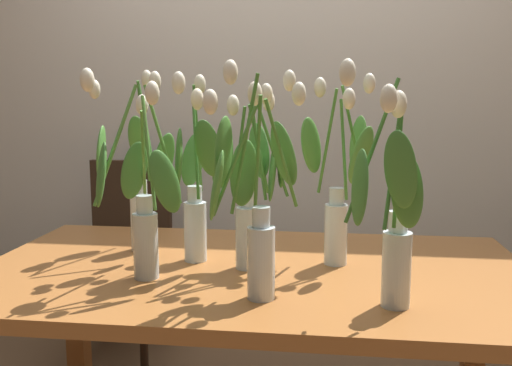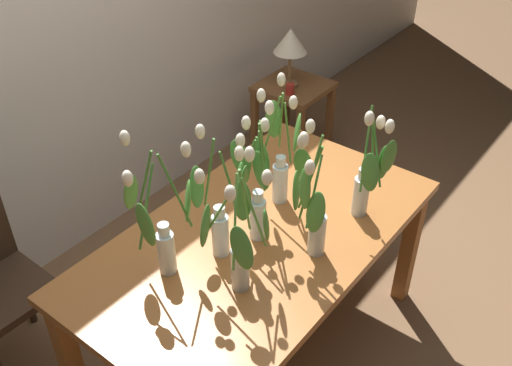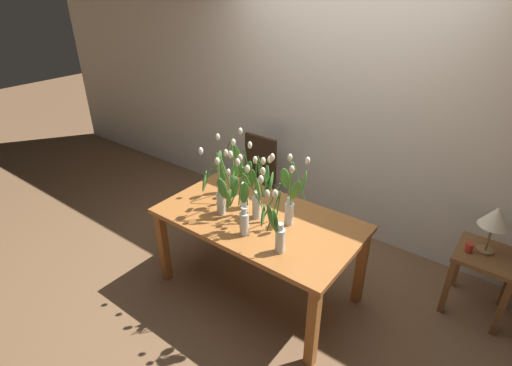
{
  "view_description": "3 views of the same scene",
  "coord_description": "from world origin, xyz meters",
  "px_view_note": "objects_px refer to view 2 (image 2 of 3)",
  "views": [
    {
      "loc": [
        0.2,
        -1.54,
        1.23
      ],
      "look_at": [
        0.02,
        -0.05,
        1.0
      ],
      "focal_mm": 38.65,
      "sensor_mm": 36.0,
      "label": 1
    },
    {
      "loc": [
        -1.45,
        -1.11,
        2.33
      ],
      "look_at": [
        0.03,
        0.04,
        0.96
      ],
      "focal_mm": 40.77,
      "sensor_mm": 36.0,
      "label": 2
    },
    {
      "loc": [
        1.56,
        -2.11,
        2.44
      ],
      "look_at": [
        -0.06,
        0.04,
        1.01
      ],
      "focal_mm": 27.66,
      "sensor_mm": 36.0,
      "label": 3
    }
  ],
  "objects_px": {
    "tulip_vase_1": "(255,188)",
    "tulip_vase_5": "(161,228)",
    "dining_table": "(258,250)",
    "tulip_vase_2": "(311,207)",
    "tulip_vase_4": "(369,179)",
    "side_table": "(293,100)",
    "tulip_vase_3": "(279,157)",
    "pillar_candle": "(290,89)",
    "tulip_vase_0": "(239,242)",
    "tulip_vase_6": "(220,216)",
    "table_lamp": "(290,42)"
  },
  "relations": [
    {
      "from": "tulip_vase_1",
      "to": "tulip_vase_5",
      "type": "relative_size",
      "value": 0.97
    },
    {
      "from": "dining_table",
      "to": "tulip_vase_2",
      "type": "xyz_separation_m",
      "value": [
        0.03,
        -0.23,
        0.32
      ]
    },
    {
      "from": "tulip_vase_4",
      "to": "tulip_vase_2",
      "type": "bearing_deg",
      "value": 168.69
    },
    {
      "from": "dining_table",
      "to": "tulip_vase_1",
      "type": "xyz_separation_m",
      "value": [
        0.0,
        0.02,
        0.31
      ]
    },
    {
      "from": "dining_table",
      "to": "side_table",
      "type": "bearing_deg",
      "value": 29.72
    },
    {
      "from": "tulip_vase_3",
      "to": "tulip_vase_5",
      "type": "relative_size",
      "value": 0.97
    },
    {
      "from": "tulip_vase_2",
      "to": "pillar_candle",
      "type": "distance_m",
      "value": 1.77
    },
    {
      "from": "tulip_vase_2",
      "to": "pillar_candle",
      "type": "relative_size",
      "value": 7.74
    },
    {
      "from": "tulip_vase_0",
      "to": "tulip_vase_1",
      "type": "height_order",
      "value": "tulip_vase_1"
    },
    {
      "from": "tulip_vase_6",
      "to": "side_table",
      "type": "distance_m",
      "value": 1.96
    },
    {
      "from": "dining_table",
      "to": "tulip_vase_5",
      "type": "bearing_deg",
      "value": 159.71
    },
    {
      "from": "tulip_vase_4",
      "to": "pillar_candle",
      "type": "height_order",
      "value": "tulip_vase_4"
    },
    {
      "from": "tulip_vase_5",
      "to": "side_table",
      "type": "height_order",
      "value": "tulip_vase_5"
    },
    {
      "from": "tulip_vase_6",
      "to": "tulip_vase_5",
      "type": "bearing_deg",
      "value": 155.67
    },
    {
      "from": "tulip_vase_1",
      "to": "side_table",
      "type": "relative_size",
      "value": 1.03
    },
    {
      "from": "dining_table",
      "to": "tulip_vase_0",
      "type": "relative_size",
      "value": 2.83
    },
    {
      "from": "tulip_vase_3",
      "to": "table_lamp",
      "type": "relative_size",
      "value": 1.41
    },
    {
      "from": "tulip_vase_2",
      "to": "dining_table",
      "type": "bearing_deg",
      "value": 97.57
    },
    {
      "from": "dining_table",
      "to": "tulip_vase_4",
      "type": "height_order",
      "value": "tulip_vase_4"
    },
    {
      "from": "tulip_vase_6",
      "to": "tulip_vase_2",
      "type": "bearing_deg",
      "value": -53.23
    },
    {
      "from": "dining_table",
      "to": "table_lamp",
      "type": "height_order",
      "value": "table_lamp"
    },
    {
      "from": "side_table",
      "to": "pillar_candle",
      "type": "height_order",
      "value": "pillar_candle"
    },
    {
      "from": "pillar_candle",
      "to": "table_lamp",
      "type": "bearing_deg",
      "value": 38.27
    },
    {
      "from": "side_table",
      "to": "tulip_vase_6",
      "type": "bearing_deg",
      "value": -154.15
    },
    {
      "from": "tulip_vase_1",
      "to": "table_lamp",
      "type": "xyz_separation_m",
      "value": [
        1.5,
        0.88,
        -0.11
      ]
    },
    {
      "from": "tulip_vase_3",
      "to": "tulip_vase_4",
      "type": "distance_m",
      "value": 0.39
    },
    {
      "from": "dining_table",
      "to": "tulip_vase_5",
      "type": "distance_m",
      "value": 0.52
    },
    {
      "from": "table_lamp",
      "to": "tulip_vase_3",
      "type": "bearing_deg",
      "value": -146.93
    },
    {
      "from": "tulip_vase_3",
      "to": "side_table",
      "type": "bearing_deg",
      "value": 31.79
    },
    {
      "from": "tulip_vase_5",
      "to": "pillar_candle",
      "type": "xyz_separation_m",
      "value": [
        1.79,
        0.67,
        -0.37
      ]
    },
    {
      "from": "tulip_vase_3",
      "to": "pillar_candle",
      "type": "distance_m",
      "value": 1.42
    },
    {
      "from": "side_table",
      "to": "pillar_candle",
      "type": "distance_m",
      "value": 0.21
    },
    {
      "from": "tulip_vase_1",
      "to": "tulip_vase_3",
      "type": "bearing_deg",
      "value": 13.84
    },
    {
      "from": "tulip_vase_5",
      "to": "dining_table",
      "type": "bearing_deg",
      "value": -20.29
    },
    {
      "from": "tulip_vase_5",
      "to": "tulip_vase_2",
      "type": "bearing_deg",
      "value": -41.58
    },
    {
      "from": "tulip_vase_5",
      "to": "tulip_vase_6",
      "type": "height_order",
      "value": "tulip_vase_5"
    },
    {
      "from": "tulip_vase_3",
      "to": "table_lamp",
      "type": "height_order",
      "value": "tulip_vase_3"
    },
    {
      "from": "tulip_vase_2",
      "to": "tulip_vase_4",
      "type": "relative_size",
      "value": 1.01
    },
    {
      "from": "dining_table",
      "to": "tulip_vase_2",
      "type": "distance_m",
      "value": 0.4
    },
    {
      "from": "tulip_vase_6",
      "to": "pillar_candle",
      "type": "distance_m",
      "value": 1.79
    },
    {
      "from": "tulip_vase_5",
      "to": "tulip_vase_6",
      "type": "relative_size",
      "value": 1.04
    },
    {
      "from": "tulip_vase_0",
      "to": "pillar_candle",
      "type": "height_order",
      "value": "tulip_vase_0"
    },
    {
      "from": "tulip_vase_6",
      "to": "pillar_candle",
      "type": "relative_size",
      "value": 7.47
    },
    {
      "from": "tulip_vase_0",
      "to": "tulip_vase_2",
      "type": "relative_size",
      "value": 0.97
    },
    {
      "from": "pillar_candle",
      "to": "tulip_vase_6",
      "type": "bearing_deg",
      "value": -154.03
    },
    {
      "from": "tulip_vase_1",
      "to": "tulip_vase_4",
      "type": "distance_m",
      "value": 0.47
    },
    {
      "from": "tulip_vase_1",
      "to": "tulip_vase_6",
      "type": "relative_size",
      "value": 1.01
    },
    {
      "from": "tulip_vase_6",
      "to": "side_table",
      "type": "height_order",
      "value": "tulip_vase_6"
    },
    {
      "from": "tulip_vase_0",
      "to": "table_lamp",
      "type": "distance_m",
      "value": 2.06
    },
    {
      "from": "tulip_vase_5",
      "to": "tulip_vase_6",
      "type": "bearing_deg",
      "value": -24.33
    }
  ]
}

